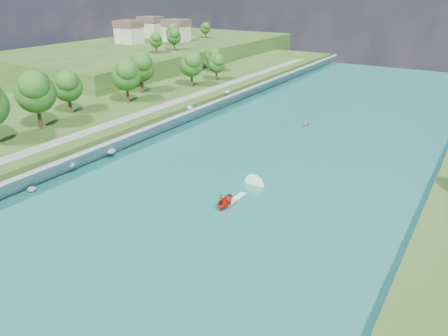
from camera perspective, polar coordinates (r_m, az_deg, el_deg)
The scene contains 10 objects.
ground at distance 59.40m, azimuth -5.95°, elevation -7.30°, with size 260.00×260.00×0.00m, color #2D5119.
river_water at distance 74.40m, azimuth 3.41°, elevation -0.71°, with size 55.00×240.00×0.10m, color #1B6760.
berm_west at distance 105.58m, azimuth -21.26°, elevation 5.89°, with size 45.00×240.00×3.50m, color #2D5119.
ridge_west at distance 179.05m, azimuth -8.71°, elevation 14.44°, with size 60.00×120.00×9.00m, color #2D5119.
riprap_bank at distance 87.50m, azimuth -11.92°, elevation 3.72°, with size 4.36×236.00×4.51m.
riverside_path at distance 92.11m, azimuth -14.66°, elevation 5.56°, with size 3.00×200.00×0.10m, color gray.
ridge_houses at distance 185.80m, azimuth -9.37°, elevation 17.44°, with size 29.50×29.50×8.40m.
trees_ridge at distance 168.53m, azimuth -6.03°, elevation 17.03°, with size 19.74×49.56×9.02m.
motorboat at distance 64.26m, azimuth 0.98°, elevation -3.98°, with size 3.60×18.79×2.02m.
raft at distance 102.02m, azimuth 10.59°, elevation 5.77°, with size 2.58×3.41×1.67m.
Camera 1 is at (32.10, -40.25, 29.64)m, focal length 35.00 mm.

